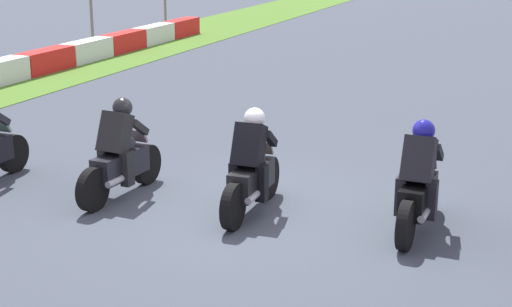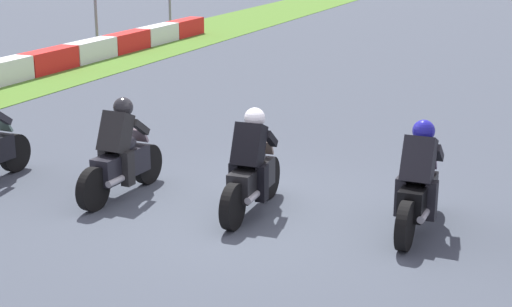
{
  "view_description": "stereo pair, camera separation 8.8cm",
  "coord_description": "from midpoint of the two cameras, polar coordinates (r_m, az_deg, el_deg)",
  "views": [
    {
      "loc": [
        -9.81,
        -3.92,
        3.89
      ],
      "look_at": [
        -0.09,
        -0.06,
        0.9
      ],
      "focal_mm": 54.8,
      "sensor_mm": 36.0,
      "label": 1
    },
    {
      "loc": [
        -9.77,
        -4.0,
        3.89
      ],
      "look_at": [
        -0.09,
        -0.06,
        0.9
      ],
      "focal_mm": 54.8,
      "sensor_mm": 36.0,
      "label": 2
    }
  ],
  "objects": [
    {
      "name": "ground_plane",
      "position": [
        11.26,
        0.14,
        -4.26
      ],
      "size": [
        120.0,
        120.0,
        0.0
      ],
      "primitive_type": "plane",
      "color": "#3F4752"
    },
    {
      "name": "rider_lane_b",
      "position": [
        10.57,
        12.02,
        -2.4
      ],
      "size": [
        2.04,
        0.54,
        1.51
      ],
      "rotation": [
        0.0,
        0.0,
        -0.02
      ],
      "color": "black",
      "rests_on": "ground_plane"
    },
    {
      "name": "rider_lane_c",
      "position": [
        11.03,
        -0.09,
        -1.27
      ],
      "size": [
        2.04,
        0.54,
        1.51
      ],
      "rotation": [
        0.0,
        0.0,
        0.02
      ],
      "color": "black",
      "rests_on": "ground_plane"
    },
    {
      "name": "rider_lane_d",
      "position": [
        11.88,
        -9.63,
        -0.23
      ],
      "size": [
        2.04,
        0.55,
        1.51
      ],
      "rotation": [
        0.0,
        0.0,
        -0.07
      ],
      "color": "black",
      "rests_on": "ground_plane"
    }
  ]
}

